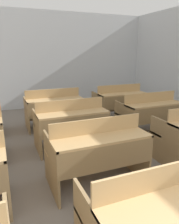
# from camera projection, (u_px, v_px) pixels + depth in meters

# --- Properties ---
(wall_back) EXTENTS (7.00, 0.06, 2.77)m
(wall_back) POSITION_uv_depth(u_px,v_px,m) (35.00, 61.00, 6.32)
(wall_back) COLOR silver
(wall_back) RESTS_ON ground_plane
(bench_front_center) EXTENTS (1.18, 0.70, 0.86)m
(bench_front_center) POSITION_uv_depth(u_px,v_px,m) (165.00, 213.00, 1.63)
(bench_front_center) COLOR #997A50
(bench_front_center) RESTS_ON ground_plane
(bench_second_center) EXTENTS (1.18, 0.70, 0.86)m
(bench_second_center) POSITION_uv_depth(u_px,v_px,m) (97.00, 150.00, 2.70)
(bench_second_center) COLOR #93754B
(bench_second_center) RESTS_ON ground_plane
(bench_third_center) EXTENTS (1.18, 0.70, 0.86)m
(bench_third_center) POSITION_uv_depth(u_px,v_px,m) (71.00, 122.00, 3.75)
(bench_third_center) COLOR #94764C
(bench_third_center) RESTS_ON ground_plane
(bench_third_right) EXTENTS (1.18, 0.70, 0.86)m
(bench_third_right) POSITION_uv_depth(u_px,v_px,m) (150.00, 112.00, 4.37)
(bench_third_right) COLOR olive
(bench_third_right) RESTS_ON ground_plane
(bench_back_center) EXTENTS (1.18, 0.70, 0.86)m
(bench_back_center) POSITION_uv_depth(u_px,v_px,m) (54.00, 107.00, 4.78)
(bench_back_center) COLOR #96774D
(bench_back_center) RESTS_ON ground_plane
(bench_back_right) EXTENTS (1.18, 0.70, 0.86)m
(bench_back_right) POSITION_uv_depth(u_px,v_px,m) (119.00, 101.00, 5.40)
(bench_back_right) COLOR #93744A
(bench_back_right) RESTS_ON ground_plane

